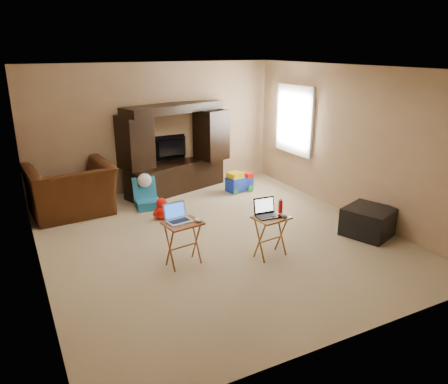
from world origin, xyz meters
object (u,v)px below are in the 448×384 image
push_toy (239,181)px  ottoman (369,221)px  child_rocker (147,194)px  recliner (71,190)px  plush_toy (162,208)px  water_bottle (280,206)px  entertainment_center (175,149)px  laptop_right (268,208)px  tray_table_right (271,237)px  laptop_left (179,214)px  mouse_right (285,216)px  mouse_left (198,220)px  tray_table_left (183,244)px  television (171,148)px

push_toy → ottoman: (0.72, -2.79, 0.01)m
push_toy → child_rocker: bearing=170.9°
recliner → push_toy: recliner is taller
recliner → push_toy: (3.20, -0.20, -0.24)m
plush_toy → ottoman: ottoman is taller
push_toy → water_bottle: (-0.83, -2.64, 0.48)m
entertainment_center → laptop_right: size_ratio=6.89×
tray_table_right → laptop_left: (-1.19, 0.36, 0.43)m
child_rocker → laptop_left: bearing=-90.3°
tray_table_right → water_bottle: water_bottle is taller
child_rocker → mouse_right: 2.95m
plush_toy → laptop_left: (-0.32, -1.65, 0.54)m
mouse_left → ottoman: bearing=-6.8°
child_rocker → tray_table_left: (-0.24, -2.29, 0.03)m
child_rocker → laptop_left: (-0.27, -2.26, 0.45)m
plush_toy → mouse_right: mouse_right is taller
tray_table_left → mouse_left: bearing=-28.9°
child_rocker → entertainment_center: bearing=47.1°
laptop_right → mouse_left: 0.96m
child_rocker → ottoman: 3.79m
push_toy → television: bearing=131.7°
tray_table_right → water_bottle: bearing=14.1°
laptop_left → water_bottle: bearing=-18.7°
tray_table_right → laptop_right: 0.42m
ottoman → tray_table_left: bearing=172.3°
laptop_right → water_bottle: bearing=18.5°
laptop_right → mouse_right: size_ratio=2.58×
television → mouse_right: (0.22, -3.65, -0.22)m
tray_table_left → mouse_left: mouse_left is taller
entertainment_center → child_rocker: (-0.83, -0.71, -0.59)m
laptop_left → television: bearing=63.5°
television → tray_table_left: (-1.07, -3.21, -0.53)m
television → laptop_left: (-1.10, -3.18, -0.11)m
child_rocker → tray_table_left: bearing=-89.5°
recliner → mouse_right: recliner is taller
plush_toy → mouse_left: bearing=-93.3°
recliner → tray_table_right: recliner is taller
mouse_left → water_bottle: (1.17, -0.18, 0.05)m
plush_toy → mouse_left: 1.81m
ottoman → laptop_right: 1.86m
tray_table_left → mouse_right: size_ratio=5.05×
tray_table_left → recliner: bearing=102.6°
tray_table_left → water_bottle: (1.36, -0.25, 0.38)m
recliner → child_rocker: bearing=161.2°
push_toy → tray_table_left: (-2.19, -2.40, 0.10)m
plush_toy → entertainment_center: bearing=59.5°
recliner → tray_table_left: 2.79m
recliner → tray_table_right: size_ratio=2.30×
tray_table_right → plush_toy: bearing=105.4°
tray_table_right → laptop_left: bearing=155.3°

